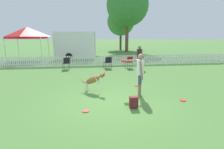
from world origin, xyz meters
name	(u,v)px	position (x,y,z in m)	size (l,w,h in m)	color
ground_plane	(112,101)	(0.00, 0.00, 0.00)	(240.00, 240.00, 0.00)	#4C7A38
handler_person	(139,70)	(1.13, 0.53, 1.02)	(0.83, 0.90, 1.63)	#8C664C
leaping_dog	(93,80)	(-0.60, 1.23, 0.52)	(1.11, 0.57, 0.84)	olive
frisbee_near_handler	(86,111)	(-0.92, -0.73, 0.01)	(0.21, 0.21, 0.02)	red
frisbee_near_dog	(183,100)	(2.54, -0.29, 0.01)	(0.21, 0.21, 0.02)	red
frisbee_midfield	(137,86)	(1.43, 1.80, 0.01)	(0.21, 0.21, 0.02)	red
backpack_on_grass	(134,102)	(0.63, -0.65, 0.18)	(0.26, 0.22, 0.37)	maroon
picket_fence	(98,61)	(0.00, 7.77, 0.40)	(22.47, 0.04, 0.81)	white
folding_chair_blue_left	(129,61)	(2.15, 6.43, 0.51)	(0.53, 0.55, 0.86)	#333338
folding_chair_center	(66,62)	(-2.31, 6.60, 0.50)	(0.57, 0.59, 0.84)	#333338
folding_chair_green_right	(108,61)	(0.62, 6.61, 0.49)	(0.61, 0.62, 0.83)	#333338
canopy_tent_main	(27,33)	(-6.33, 11.76, 2.58)	(3.01, 3.01, 3.12)	silver
spectator_standing	(139,55)	(2.82, 6.17, 0.98)	(0.41, 0.27, 1.62)	#334C7A
equipment_trailer	(76,45)	(-2.03, 12.54, 1.41)	(4.83, 2.50, 2.70)	white
tree_left_grove	(127,5)	(4.91, 19.71, 6.54)	(5.94, 5.94, 9.53)	brown
tree_right_grove	(121,22)	(4.72, 23.65, 4.58)	(4.49, 4.49, 6.84)	#4C3823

